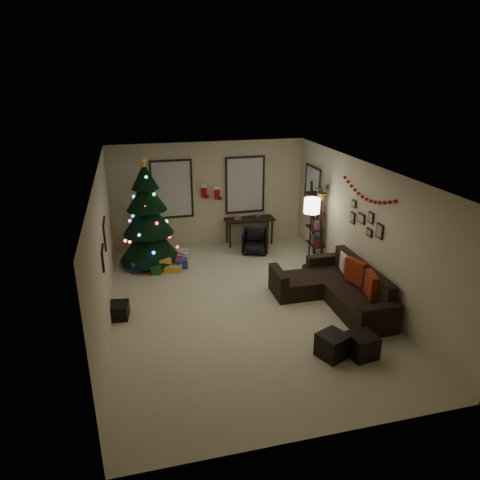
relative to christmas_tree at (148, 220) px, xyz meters
name	(u,v)px	position (x,y,z in m)	size (l,w,h in m)	color
floor	(242,305)	(1.63, -2.50, -1.09)	(7.00, 7.00, 0.00)	#C4B994
ceiling	(243,170)	(1.63, -2.50, 1.61)	(7.00, 7.00, 0.00)	white
wall_back	(209,194)	(1.63, 1.00, 0.26)	(5.00, 5.00, 0.00)	beige
wall_front	(318,348)	(1.63, -6.00, 0.26)	(5.00, 5.00, 0.00)	beige
wall_left	(104,254)	(-0.87, -2.50, 0.26)	(7.00, 7.00, 0.00)	beige
wall_right	(364,231)	(4.13, -2.50, 0.26)	(7.00, 7.00, 0.00)	beige
window_back_left	(172,189)	(0.68, 0.97, 0.46)	(1.05, 0.06, 1.50)	#728CB2
window_back_right	(245,185)	(2.58, 0.97, 0.46)	(1.05, 0.06, 1.50)	#728CB2
window_right_wall	(313,192)	(4.10, 0.05, 0.41)	(0.06, 0.90, 1.30)	#728CB2
christmas_tree	(148,220)	(0.00, 0.00, 0.00)	(1.42, 1.42, 2.64)	black
presents	(162,262)	(0.25, -0.22, -0.98)	(1.50, 1.09, 0.30)	maroon
sofa	(337,289)	(3.50, -2.80, -0.82)	(1.70, 2.49, 0.83)	black
pillow_red_a	(371,285)	(3.84, -3.45, -0.45)	(0.12, 0.46, 0.46)	maroon
pillow_red_b	(356,272)	(3.84, -2.85, -0.45)	(0.13, 0.48, 0.48)	maroon
pillow_cream	(344,262)	(3.84, -2.36, -0.46)	(0.11, 0.37, 0.37)	beige
ottoman_near	(332,345)	(2.62, -4.47, -0.89)	(0.42, 0.42, 0.40)	black
ottoman_far	(362,345)	(3.09, -4.58, -0.89)	(0.42, 0.42, 0.39)	black
desk	(249,221)	(2.64, 0.72, -0.47)	(1.30, 0.46, 0.70)	black
desk_chair	(255,241)	(2.62, 0.07, -0.79)	(0.59, 0.56, 0.61)	black
bookshelf	(316,223)	(3.93, -0.64, -0.18)	(0.30, 0.56, 1.89)	black
potted_plant	(322,189)	(3.93, -0.87, 0.72)	(0.44, 0.38, 0.49)	#4C4C4C
floor_lamp	(312,210)	(3.58, -1.14, 0.32)	(0.36, 0.36, 1.69)	black
art_map	(105,233)	(-0.85, -1.85, 0.41)	(0.04, 0.60, 0.50)	black
art_abstract	(103,258)	(-0.85, -2.90, 0.36)	(0.04, 0.45, 0.35)	black
gallery	(366,221)	(4.11, -2.57, 0.48)	(0.03, 1.25, 0.54)	black
garland	(367,193)	(4.08, -2.56, 1.05)	(0.08, 1.90, 0.30)	#A5140C
stocking_left	(204,191)	(1.49, 0.90, 0.38)	(0.20, 0.05, 0.36)	#990F0C
stocking_right	(217,193)	(1.82, 0.84, 0.33)	(0.20, 0.05, 0.36)	#990F0C
storage_bin	(113,311)	(-0.84, -2.37, -0.95)	(0.58, 0.39, 0.29)	black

